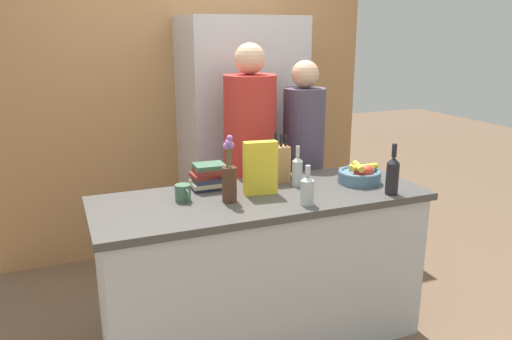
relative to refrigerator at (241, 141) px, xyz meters
The scene contains 15 objects.
ground_plane 1.53m from the refrigerator, 105.20° to the right, with size 14.00×14.00×0.00m, color brown.
kitchen_island 1.31m from the refrigerator, 105.20° to the right, with size 1.84×0.69×0.89m.
back_wall_wood 0.60m from the refrigerator, 131.41° to the left, with size 3.04×0.12×2.60m.
refrigerator is the anchor object (origin of this frame).
fruit_bowl 1.22m from the refrigerator, 75.25° to the right, with size 0.25×0.25×0.13m.
knife_block 0.97m from the refrigerator, 97.50° to the right, with size 0.12×0.10×0.30m.
flower_vase 1.32m from the refrigerator, 113.31° to the right, with size 0.08×0.08×0.36m.
cereal_box 1.19m from the refrigerator, 105.32° to the right, with size 0.19×0.08×0.30m.
coffee_mug 1.33m from the refrigerator, 123.94° to the right, with size 0.08×0.12×0.09m.
book_stack 1.10m from the refrigerator, 120.33° to the right, with size 0.20×0.16×0.15m.
bottle_oil 1.47m from the refrigerator, 76.18° to the right, with size 0.07×0.07×0.28m.
bottle_vinegar 1.09m from the refrigerator, 93.17° to the right, with size 0.06×0.06×0.24m.
bottle_wine 1.41m from the refrigerator, 96.63° to the right, with size 0.07×0.07×0.21m.
person_at_sink 0.62m from the refrigerator, 105.07° to the right, with size 0.34×0.34×1.69m.
person_in_blue 0.64m from the refrigerator, 68.39° to the right, with size 0.29×0.29×1.58m.
Camera 1 is at (-1.02, -2.40, 1.76)m, focal length 35.00 mm.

